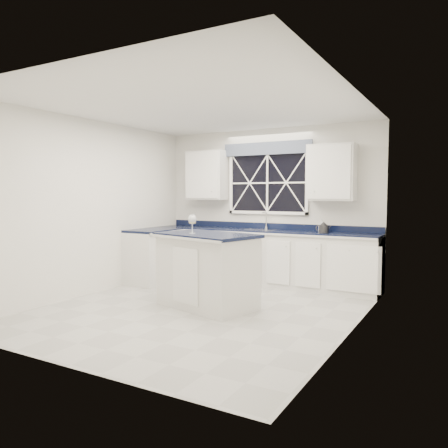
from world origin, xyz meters
The scene contains 13 objects.
ground centered at (0.00, 0.00, 0.00)m, with size 4.50×4.50×0.00m, color #A8A8A3.
back_wall centered at (0.00, 2.25, 1.35)m, with size 4.00×0.10×2.70m, color silver.
base_cabinets centered at (-0.33, 1.78, 0.45)m, with size 3.99×1.60×0.90m.
countertop centered at (0.00, 1.95, 0.92)m, with size 3.98×0.64×0.04m, color black.
dishwasher centered at (-1.10, 1.95, 0.41)m, with size 0.60×0.58×0.82m, color black.
window centered at (0.00, 2.20, 1.83)m, with size 1.65×0.09×1.26m.
upper_cabinets centered at (0.00, 2.08, 1.90)m, with size 3.10×0.34×0.90m.
faucet centered at (0.00, 2.14, 1.10)m, with size 0.05×0.20×0.30m.
island centered at (0.00, 0.17, 0.51)m, with size 1.53×1.14×1.02m.
rug centered at (-0.47, 1.04, 0.01)m, with size 1.55×1.12×0.02m.
kettle centered at (1.10, 1.93, 1.02)m, with size 0.25×0.16×0.17m.
wine_glass centered at (-0.18, 0.08, 1.20)m, with size 0.11×0.11×0.27m.
soap_bottle centered at (1.02, 2.12, 1.04)m, with size 0.09×0.09×0.20m, color silver.
Camera 1 is at (3.13, -4.89, 1.56)m, focal length 35.00 mm.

